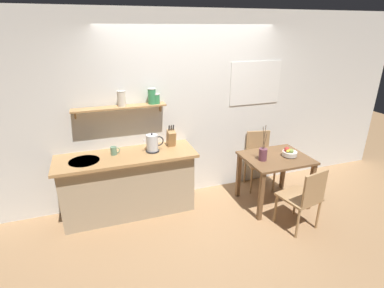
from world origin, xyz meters
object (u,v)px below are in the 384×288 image
twig_vase (263,154)px  electric_kettle (152,143)px  dining_chair_near (304,196)px  knife_block (171,138)px  dining_table (275,165)px  dining_chair_far (259,157)px  fruit_bowl (289,153)px  coffee_mug_by_sink (114,151)px

twig_vase → electric_kettle: bearing=162.8°
dining_chair_near → knife_block: knife_block is taller
dining_table → electric_kettle: 1.78m
dining_chair_far → fruit_bowl: 0.66m
electric_kettle → coffee_mug_by_sink: bearing=173.1°
dining_table → twig_vase: 0.33m
dining_chair_near → electric_kettle: bearing=147.3°
dining_chair_far → twig_vase: 0.72m
twig_vase → knife_block: 1.29m
dining_chair_far → coffee_mug_by_sink: (-2.25, -0.06, 0.44)m
knife_block → twig_vase: bearing=-25.5°
coffee_mug_by_sink → dining_chair_near: bearing=-27.6°
twig_vase → coffee_mug_by_sink: twig_vase is taller
dining_table → dining_chair_far: size_ratio=1.00×
electric_kettle → knife_block: knife_block is taller
fruit_bowl → knife_block: bearing=160.3°
fruit_bowl → coffee_mug_by_sink: 2.43m
electric_kettle → dining_chair_far: bearing=3.9°
knife_block → coffee_mug_by_sink: 0.80m
dining_table → fruit_bowl: size_ratio=4.41×
fruit_bowl → dining_chair_near: bearing=-106.5°
electric_kettle → coffee_mug_by_sink: size_ratio=2.20×
dining_chair_near → coffee_mug_by_sink: 2.51m
dining_chair_near → twig_vase: bearing=110.8°
electric_kettle → coffee_mug_by_sink: 0.51m
knife_block → fruit_bowl: bearing=-19.7°
coffee_mug_by_sink → knife_block: bearing=3.1°
dining_chair_near → coffee_mug_by_sink: coffee_mug_by_sink is taller
dining_table → electric_kettle: (-1.68, 0.42, 0.39)m
dining_chair_near → fruit_bowl: (0.18, 0.62, 0.31)m
dining_chair_near → coffee_mug_by_sink: bearing=152.4°
fruit_bowl → twig_vase: twig_vase is taller
dining_chair_near → dining_chair_far: bearing=87.0°
fruit_bowl → coffee_mug_by_sink: size_ratio=1.65×
dining_chair_far → fruit_bowl: size_ratio=4.42×
fruit_bowl → electric_kettle: electric_kettle is taller
dining_chair_far → twig_vase: twig_vase is taller
dining_table → electric_kettle: bearing=166.1°
dining_chair_near → dining_chair_far: 1.20m
dining_chair_near → coffee_mug_by_sink: size_ratio=6.92×
dining_chair_far → twig_vase: size_ratio=1.80×
dining_chair_far → coffee_mug_by_sink: size_ratio=7.29×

